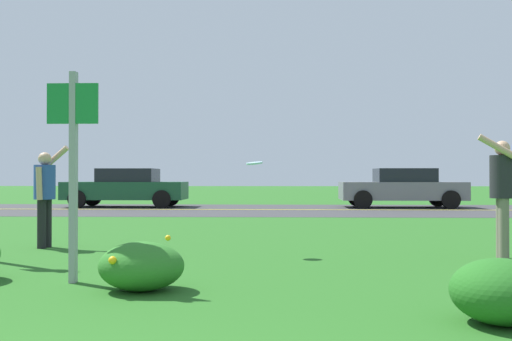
# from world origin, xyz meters

# --- Properties ---
(ground_plane) EXTENTS (120.00, 120.00, 0.00)m
(ground_plane) POSITION_xyz_m (0.00, 9.67, 0.00)
(ground_plane) COLOR #26601E
(highway_strip) EXTENTS (120.00, 7.58, 0.01)m
(highway_strip) POSITION_xyz_m (0.00, 19.34, 0.00)
(highway_strip) COLOR #38383A
(highway_strip) RESTS_ON ground
(highway_center_stripe) EXTENTS (120.00, 0.16, 0.00)m
(highway_center_stripe) POSITION_xyz_m (0.00, 19.34, 0.01)
(highway_center_stripe) COLOR yellow
(highway_center_stripe) RESTS_ON ground
(daylily_clump_front_left) EXTENTS (0.87, 0.79, 0.54)m
(daylily_clump_front_left) POSITION_xyz_m (-0.03, 4.63, 0.25)
(daylily_clump_front_left) COLOR #2D7526
(daylily_clump_front_left) RESTS_ON ground
(daylily_clump_front_right) EXTENTS (0.79, 0.83, 0.51)m
(daylily_clump_front_right) POSITION_xyz_m (3.10, 3.37, 0.26)
(daylily_clump_front_right) COLOR #23661E
(daylily_clump_front_right) RESTS_ON ground
(sign_post_by_roadside) EXTENTS (0.56, 0.10, 2.30)m
(sign_post_by_roadside) POSITION_xyz_m (-0.88, 5.04, 1.40)
(sign_post_by_roadside) COLOR #93969B
(sign_post_by_roadside) RESTS_ON ground
(person_thrower_blue_shirt) EXTENTS (0.52, 0.51, 1.67)m
(person_thrower_blue_shirt) POSITION_xyz_m (-2.44, 8.18, 0.93)
(person_thrower_blue_shirt) COLOR #2D4C9E
(person_thrower_blue_shirt) RESTS_ON ground
(person_catcher_dark_shirt) EXTENTS (0.57, 0.51, 1.75)m
(person_catcher_dark_shirt) POSITION_xyz_m (4.49, 7.15, 1.00)
(person_catcher_dark_shirt) COLOR #232328
(person_catcher_dark_shirt) RESTS_ON ground
(frisbee_pale_blue) EXTENTS (0.25, 0.25, 0.07)m
(frisbee_pale_blue) POSITION_xyz_m (0.99, 7.52, 1.35)
(frisbee_pale_blue) COLOR #ADD6E5
(car_gray_center_left) EXTENTS (4.50, 2.00, 1.45)m
(car_gray_center_left) POSITION_xyz_m (5.90, 21.05, 0.74)
(car_gray_center_left) COLOR slate
(car_gray_center_left) RESTS_ON ground
(car_dark_green_center_right) EXTENTS (4.50, 2.00, 1.45)m
(car_dark_green_center_right) POSITION_xyz_m (-4.43, 21.05, 0.74)
(car_dark_green_center_right) COLOR #194C2D
(car_dark_green_center_right) RESTS_ON ground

